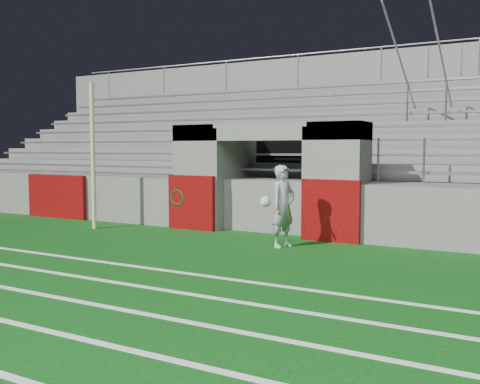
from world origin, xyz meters
The scene contains 5 objects.
ground centered at (0.00, 0.00, 0.00)m, with size 90.00×90.00×0.00m, color #0B430F.
field_post centered at (-4.05, 1.91, 1.81)m, with size 0.11×0.11×3.63m, color beige.
stadium_structure centered at (0.00, 7.97, 1.49)m, with size 26.00×8.48×5.42m.
goalkeeper_with_ball centered at (1.15, 1.89, 0.84)m, with size 0.65×0.77×1.68m.
hose_coil centered at (-2.19, 2.93, 0.73)m, with size 0.55×0.14×0.59m.
Camera 1 is at (5.60, -8.02, 2.02)m, focal length 40.00 mm.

